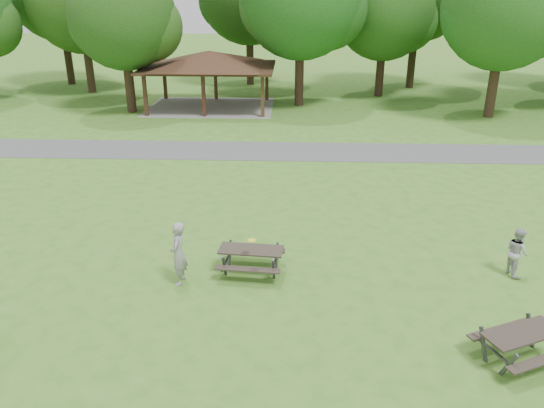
{
  "coord_description": "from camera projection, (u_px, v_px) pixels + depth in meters",
  "views": [
    {
      "loc": [
        1.64,
        -11.71,
        7.89
      ],
      "look_at": [
        1.0,
        4.0,
        1.3
      ],
      "focal_mm": 35.0,
      "sensor_mm": 36.0,
      "label": 1
    }
  ],
  "objects": [
    {
      "name": "frisbee_in_flight",
      "position": [
        252.0,
        240.0,
        14.67
      ],
      "size": [
        0.29,
        0.29,
        0.02
      ],
      "color": "yellow",
      "rests_on": "ground"
    },
    {
      "name": "tree_row_c",
      "position": [
        82.0,
        2.0,
        38.64
      ],
      "size": [
        8.19,
        7.8,
        10.67
      ],
      "color": "#301F15",
      "rests_on": "ground"
    },
    {
      "name": "frisbee_catcher",
      "position": [
        517.0,
        252.0,
        15.23
      ],
      "size": [
        0.67,
        0.8,
        1.47
      ],
      "primitive_type": "imported",
      "rotation": [
        0.0,
        0.0,
        1.75
      ],
      "color": "#AFB0B2",
      "rests_on": "ground"
    },
    {
      "name": "tree_row_d",
      "position": [
        124.0,
        19.0,
        32.76
      ],
      "size": [
        6.93,
        6.6,
        9.27
      ],
      "color": "black",
      "rests_on": "ground"
    },
    {
      "name": "asphalt_path",
      "position": [
        260.0,
        151.0,
        26.8
      ],
      "size": [
        120.0,
        3.2,
        0.02
      ],
      "primitive_type": "cube",
      "color": "#4E4E51",
      "rests_on": "ground"
    },
    {
      "name": "ground",
      "position": [
        228.0,
        308.0,
        13.9
      ],
      "size": [
        160.0,
        160.0,
        0.0
      ],
      "primitive_type": "plane",
      "color": "#3F7521",
      "rests_on": "ground"
    },
    {
      "name": "picnic_table_far",
      "position": [
        522.0,
        339.0,
        11.76
      ],
      "size": [
        2.23,
        2.06,
        0.78
      ],
      "color": "#2C2420",
      "rests_on": "ground"
    },
    {
      "name": "picnic_table_middle",
      "position": [
        251.0,
        255.0,
        15.37
      ],
      "size": [
        1.98,
        1.64,
        0.8
      ],
      "color": "#2E2821",
      "rests_on": "ground"
    },
    {
      "name": "tree_row_f",
      "position": [
        386.0,
        13.0,
        37.62
      ],
      "size": [
        7.35,
        7.0,
        9.55
      ],
      "color": "black",
      "rests_on": "ground"
    },
    {
      "name": "tree_row_g",
      "position": [
        506.0,
        11.0,
        31.21
      ],
      "size": [
        7.77,
        7.4,
        10.25
      ],
      "color": "black",
      "rests_on": "ground"
    },
    {
      "name": "frisbee_thrower",
      "position": [
        178.0,
        254.0,
        14.71
      ],
      "size": [
        0.46,
        0.69,
        1.86
      ],
      "primitive_type": "imported",
      "rotation": [
        0.0,
        0.0,
        -1.6
      ],
      "color": "gray",
      "rests_on": "ground"
    },
    {
      "name": "tree_row_e",
      "position": [
        302.0,
        1.0,
        34.26
      ],
      "size": [
        8.4,
        8.0,
        11.02
      ],
      "color": "black",
      "rests_on": "ground"
    },
    {
      "name": "pavilion",
      "position": [
        209.0,
        61.0,
        34.98
      ],
      "size": [
        8.6,
        7.01,
        3.76
      ],
      "color": "#321E12",
      "rests_on": "ground"
    }
  ]
}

